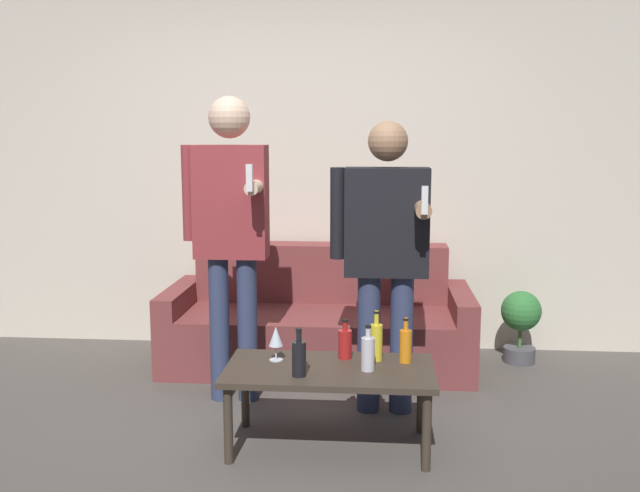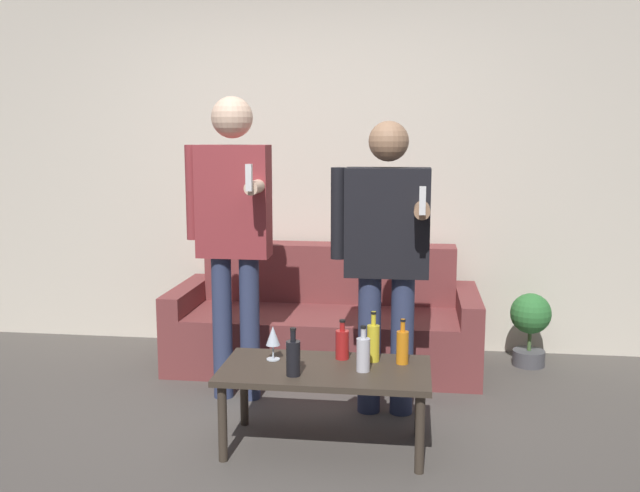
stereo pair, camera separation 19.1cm
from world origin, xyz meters
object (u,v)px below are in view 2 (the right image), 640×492
(couch, at_px, (325,323))
(person_standing_right, at_px, (386,247))
(coffee_table, at_px, (325,377))
(person_standing_left, at_px, (233,222))
(bottle_orange, at_px, (373,342))

(couch, xyz_separation_m, person_standing_right, (0.43, -0.81, 0.66))
(coffee_table, bearing_deg, person_standing_left, 135.40)
(person_standing_right, bearing_deg, bottle_orange, -96.92)
(bottle_orange, xyz_separation_m, person_standing_left, (-0.83, 0.46, 0.53))
(couch, relative_size, bottle_orange, 7.87)
(couch, distance_m, coffee_table, 1.32)
(bottle_orange, relative_size, person_standing_right, 0.16)
(person_standing_left, xyz_separation_m, person_standing_right, (0.88, -0.11, -0.11))
(person_standing_left, bearing_deg, bottle_orange, -29.07)
(bottle_orange, distance_m, person_standing_right, 0.56)
(coffee_table, bearing_deg, person_standing_right, 61.23)
(couch, xyz_separation_m, bottle_orange, (0.39, -1.17, 0.24))
(bottle_orange, xyz_separation_m, person_standing_right, (0.04, 0.36, 0.43))
(coffee_table, relative_size, bottle_orange, 4.00)
(couch, xyz_separation_m, person_standing_left, (-0.44, -0.71, 0.77))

